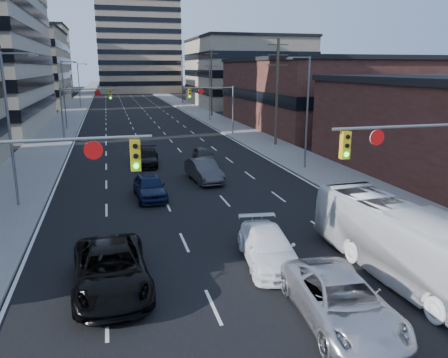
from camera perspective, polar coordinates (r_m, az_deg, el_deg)
road_surface at (r=137.66m, az=-12.90°, el=10.60°), size 18.00×300.00×0.02m
sidewalk_left at (r=137.73m, az=-17.76°, el=10.31°), size 5.00×300.00×0.15m
sidewalk_right at (r=138.54m, az=-8.06°, el=10.86°), size 5.00×300.00×0.15m
office_left_far at (r=109.02m, az=-25.52°, el=12.92°), size 20.00×30.00×16.00m
storefront_right_mid at (r=64.31m, az=12.22°, el=10.78°), size 20.00×30.00×9.00m
office_right_far at (r=99.92m, az=2.75°, el=13.67°), size 22.00×28.00×14.00m
apartment_tower at (r=159.09m, az=-11.50°, el=21.61°), size 26.00×26.00×58.00m
bg_block_left at (r=149.14m, az=-24.40°, el=13.82°), size 24.00×24.00×20.00m
bg_block_right at (r=142.22m, az=0.31°, el=13.48°), size 22.00×22.00×12.00m
signal_near_left at (r=16.00m, az=-23.41°, el=-0.63°), size 6.59×0.33×6.00m
signal_near_right at (r=20.06m, az=23.71°, el=2.18°), size 6.59×0.33×6.00m
signal_far_left at (r=52.54m, az=-17.98°, el=9.47°), size 6.09×0.33×6.00m
signal_far_right at (r=53.96m, az=-1.23°, el=10.26°), size 6.09×0.33×6.00m
utility_pole_block at (r=46.65m, az=6.93°, el=11.34°), size 2.20×0.28×11.00m
utility_pole_midblock at (r=75.34m, az=-1.65°, el=12.54°), size 2.20×0.28×11.00m
utility_pole_distant at (r=104.77m, az=-5.48°, el=12.98°), size 2.20×0.28×11.00m
streetlight_left_near at (r=28.04m, az=-25.99°, el=6.59°), size 2.03×0.22×9.00m
streetlight_left_mid at (r=62.64m, az=-20.06°, el=10.67°), size 2.03×0.22×9.00m
streetlight_left_far at (r=97.53m, az=-18.33°, el=11.82°), size 2.03×0.22×9.00m
streetlight_right_near at (r=35.88m, az=10.61°, el=9.17°), size 2.03×0.22×9.00m
streetlight_right_far at (r=69.11m, az=-2.02°, el=11.77°), size 2.03×0.22×9.00m
black_pickup at (r=17.17m, az=-14.55°, el=-11.36°), size 2.95×6.01×1.64m
white_van at (r=18.86m, az=5.79°, el=-8.84°), size 2.64×5.26×1.47m
silver_suv at (r=15.18m, az=15.10°, el=-15.12°), size 3.08×5.89×1.58m
transit_bus at (r=18.48m, az=23.04°, el=-8.01°), size 2.86×10.61×2.93m
sedan_blue at (r=28.25m, az=-9.70°, el=-0.98°), size 2.02×4.60×1.54m
sedan_grey_center at (r=32.09m, az=-2.64°, el=1.11°), size 2.18×4.98×1.59m
sedan_black_far at (r=37.86m, az=-10.05°, el=2.78°), size 2.45×4.96×1.39m
sedan_grey_right at (r=38.30m, az=-2.70°, el=3.12°), size 1.86×4.15×1.39m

